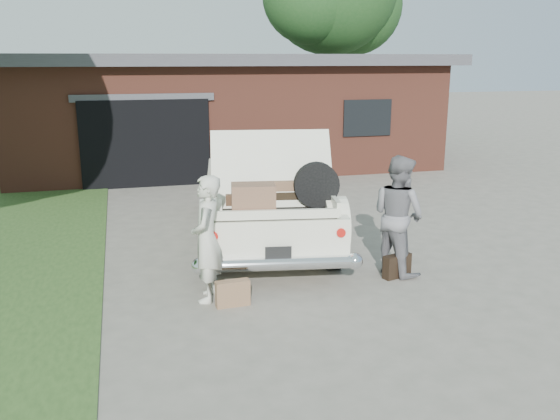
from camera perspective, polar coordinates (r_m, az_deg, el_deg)
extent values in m
plane|color=gray|center=(8.20, 1.11, -8.48)|extent=(90.00, 90.00, 0.00)
cube|color=brown|center=(19.09, -5.77, 9.24)|extent=(12.00, 7.00, 3.00)
cube|color=#4C4C51|center=(19.01, -5.90, 14.20)|extent=(12.80, 7.80, 0.30)
cube|color=black|center=(15.46, -12.79, 6.27)|extent=(3.20, 0.30, 2.20)
cube|color=#4C4C51|center=(15.28, -13.02, 10.50)|extent=(3.50, 0.12, 0.18)
cube|color=black|center=(16.69, 8.39, 8.77)|extent=(1.40, 0.08, 1.00)
cylinder|color=#38281E|center=(26.30, 4.76, 12.70)|extent=(0.44, 0.44, 4.88)
sphere|color=#274D1F|center=(27.35, 7.10, 18.92)|extent=(4.20, 4.20, 4.20)
cube|color=silver|center=(10.79, -1.58, 0.90)|extent=(2.91, 5.65, 0.70)
cube|color=beige|center=(10.98, -1.72, 4.43)|extent=(2.11, 2.42, 0.56)
cube|color=black|center=(11.99, -2.07, 5.17)|extent=(1.66, 0.36, 0.47)
cube|color=black|center=(9.98, -1.31, 3.30)|extent=(1.66, 0.36, 0.47)
cylinder|color=black|center=(9.09, -6.70, -3.87)|extent=(0.35, 0.74, 0.71)
cylinder|color=black|center=(9.24, 5.14, -3.52)|extent=(0.35, 0.74, 0.71)
cylinder|color=black|center=(12.62, -6.47, 1.32)|extent=(0.35, 0.74, 0.71)
cylinder|color=black|center=(12.73, 2.09, 1.52)|extent=(0.35, 0.74, 0.71)
cylinder|color=silver|center=(8.23, -0.18, -5.19)|extent=(2.21, 0.56, 0.19)
cylinder|color=#A5140F|center=(8.14, -6.43, -2.47)|extent=(0.15, 0.13, 0.13)
cylinder|color=#A5140F|center=(8.30, 5.85, -2.12)|extent=(0.15, 0.13, 0.13)
cube|color=black|center=(8.16, -0.16, -4.17)|extent=(0.36, 0.08, 0.18)
cube|color=black|center=(8.72, -0.62, 0.15)|extent=(1.84, 1.44, 0.04)
cube|color=silver|center=(8.66, -6.31, 0.70)|extent=(0.26, 1.18, 0.19)
cube|color=silver|center=(8.81, 4.97, 0.97)|extent=(0.26, 1.18, 0.19)
cube|color=silver|center=(8.13, -0.25, -0.43)|extent=(1.71, 0.35, 0.13)
cube|color=silver|center=(8.86, -0.79, 4.03)|extent=(1.90, 0.97, 1.08)
cube|color=#4B3220|center=(8.81, -3.22, 1.10)|extent=(0.68, 0.50, 0.20)
cube|color=brown|center=(8.32, -2.58, 1.09)|extent=(0.67, 0.49, 0.42)
cube|color=black|center=(8.89, -0.54, 1.26)|extent=(0.73, 0.54, 0.21)
cube|color=#835F43|center=(8.87, -0.26, 2.39)|extent=(0.54, 0.40, 0.17)
cylinder|color=black|center=(8.66, 3.53, 2.44)|extent=(0.68, 0.28, 0.66)
imported|color=beige|center=(7.95, -7.06, -2.78)|extent=(0.57, 0.72, 1.72)
imported|color=slate|center=(9.07, 11.30, -0.47)|extent=(0.97, 1.07, 1.81)
cube|color=#8B6547|center=(7.93, -4.58, -8.00)|extent=(0.46, 0.17, 0.35)
cube|color=black|center=(9.06, 11.20, -5.30)|extent=(0.48, 0.28, 0.35)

